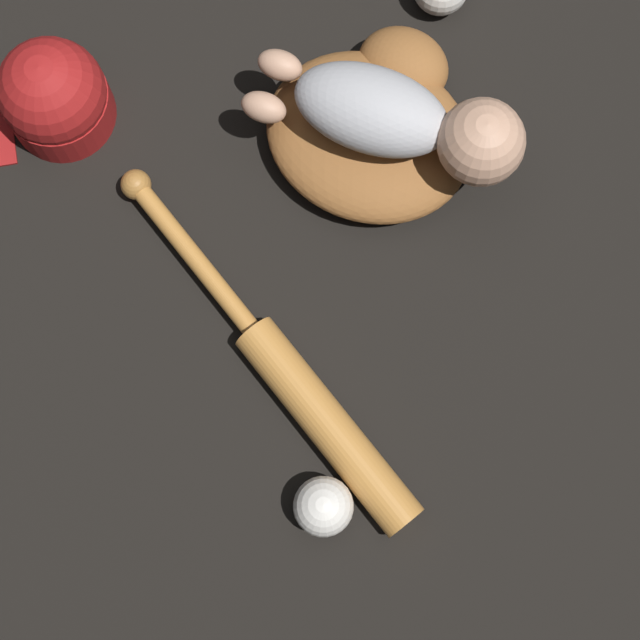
% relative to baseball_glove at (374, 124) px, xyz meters
% --- Properties ---
extents(ground_plane, '(6.00, 6.00, 0.00)m').
position_rel_baseball_glove_xyz_m(ground_plane, '(-0.01, -0.01, -0.04)').
color(ground_plane, black).
extents(baseball_glove, '(0.30, 0.31, 0.09)m').
position_rel_baseball_glove_xyz_m(baseball_glove, '(0.00, 0.00, 0.00)').
color(baseball_glove, '#935B2D').
rests_on(baseball_glove, ground).
extents(baby_figure, '(0.38, 0.14, 0.12)m').
position_rel_baseball_glove_xyz_m(baby_figure, '(0.05, -0.02, 0.09)').
color(baby_figure, '#B2B2B7').
rests_on(baby_figure, baseball_glove).
extents(baseball_bat, '(0.56, 0.33, 0.06)m').
position_rel_baseball_glove_xyz_m(baseball_bat, '(0.05, -0.39, -0.01)').
color(baseball_bat, '#C6843D').
rests_on(baseball_bat, ground).
extents(baseball, '(0.08, 0.08, 0.08)m').
position_rel_baseball_glove_xyz_m(baseball, '(0.14, -0.52, -0.00)').
color(baseball, white).
rests_on(baseball, ground).
extents(baseball_cap, '(0.22, 0.20, 0.15)m').
position_rel_baseball_glove_xyz_m(baseball_cap, '(-0.43, -0.15, 0.02)').
color(baseball_cap, maroon).
rests_on(baseball_cap, ground).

